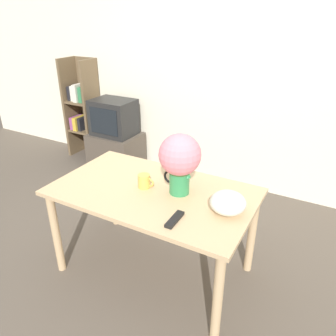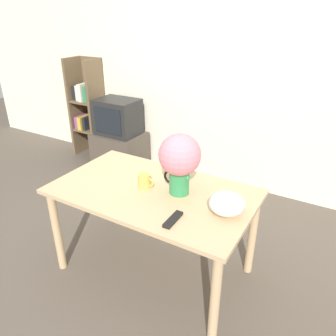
# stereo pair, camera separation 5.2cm
# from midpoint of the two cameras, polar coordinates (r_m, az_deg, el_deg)

# --- Properties ---
(ground_plane) EXTENTS (12.00, 12.00, 0.00)m
(ground_plane) POSITION_cam_midpoint_polar(r_m,az_deg,el_deg) (2.64, -6.29, -19.34)
(ground_plane) COLOR brown
(wall_back) EXTENTS (8.00, 0.05, 2.60)m
(wall_back) POSITION_cam_midpoint_polar(r_m,az_deg,el_deg) (3.62, 11.62, 16.36)
(wall_back) COLOR #EDE5CC
(wall_back) RESTS_ON ground_plane
(table) EXTENTS (1.42, 0.83, 0.73)m
(table) POSITION_cam_midpoint_polar(r_m,az_deg,el_deg) (2.36, -1.98, -5.81)
(table) COLOR tan
(table) RESTS_ON ground_plane
(flower_vase) EXTENTS (0.28, 0.28, 0.43)m
(flower_vase) POSITION_cam_midpoint_polar(r_m,az_deg,el_deg) (2.16, 2.72, 1.49)
(flower_vase) COLOR #2D844C
(flower_vase) RESTS_ON table
(coffee_mug) EXTENTS (0.12, 0.09, 0.10)m
(coffee_mug) POSITION_cam_midpoint_polar(r_m,az_deg,el_deg) (2.33, -3.46, -2.25)
(coffee_mug) COLOR gold
(coffee_mug) RESTS_ON table
(white_bowl) EXTENTS (0.23, 0.23, 0.14)m
(white_bowl) POSITION_cam_midpoint_polar(r_m,az_deg,el_deg) (2.06, 10.95, -6.10)
(white_bowl) COLOR silver
(white_bowl) RESTS_ON table
(remote_control) EXTENTS (0.05, 0.18, 0.02)m
(remote_control) POSITION_cam_midpoint_polar(r_m,az_deg,el_deg) (1.99, 1.63, -8.95)
(remote_control) COLOR black
(remote_control) RESTS_ON table
(tv_stand) EXTENTS (0.61, 0.48, 0.46)m
(tv_stand) POSITION_cam_midpoint_polar(r_m,az_deg,el_deg) (4.25, -7.99, 3.00)
(tv_stand) COLOR #4C4238
(tv_stand) RESTS_ON ground_plane
(tv_set) EXTENTS (0.50, 0.39, 0.43)m
(tv_set) POSITION_cam_midpoint_polar(r_m,az_deg,el_deg) (4.10, -8.40, 8.78)
(tv_set) COLOR black
(tv_set) RESTS_ON tv_stand
(bookshelf) EXTENTS (0.40, 0.32, 1.31)m
(bookshelf) POSITION_cam_midpoint_polar(r_m,az_deg,el_deg) (4.64, -13.54, 10.12)
(bookshelf) COLOR brown
(bookshelf) RESTS_ON ground_plane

